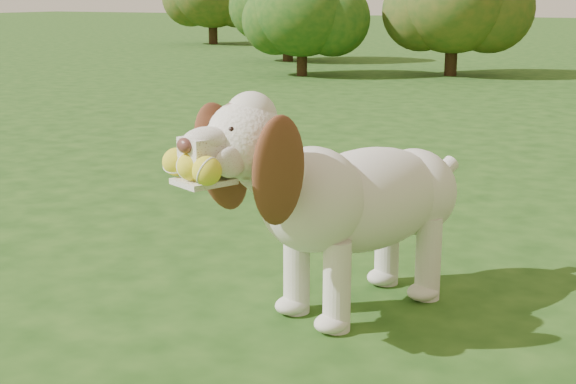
% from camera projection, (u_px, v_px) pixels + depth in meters
% --- Properties ---
extents(ground, '(80.00, 80.00, 0.00)m').
position_uv_depth(ground, '(405.00, 273.00, 3.33)').
color(ground, '#1A3F12').
rests_on(ground, ground).
extents(dog, '(0.76, 1.24, 0.83)m').
position_uv_depth(dog, '(345.00, 194.00, 2.82)').
color(dog, silver).
rests_on(dog, ground).
extents(shrub_a, '(1.44, 1.44, 1.49)m').
position_uv_depth(shrub_a, '(302.00, 13.00, 11.23)').
color(shrub_a, '#382314').
rests_on(shrub_a, ground).
extents(shrub_b, '(1.69, 1.69, 1.75)m').
position_uv_depth(shrub_b, '(454.00, 2.00, 11.21)').
color(shrub_b, '#382314').
rests_on(shrub_b, ground).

